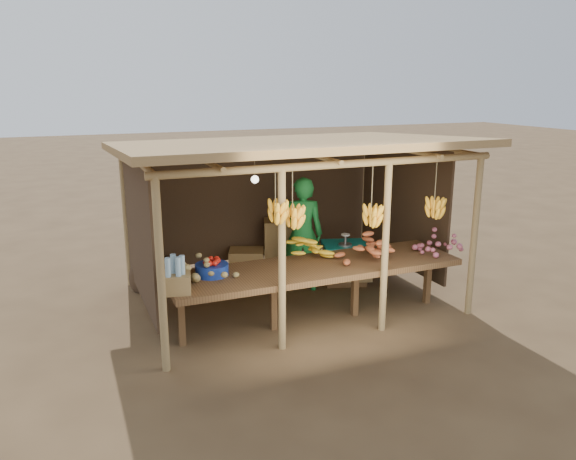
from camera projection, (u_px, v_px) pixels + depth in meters
name	position (u px, v px, depth m)	size (l,w,h in m)	color
ground	(288.00, 298.00, 8.40)	(60.00, 60.00, 0.00)	brown
stall_structure	(294.00, 172.00, 7.85)	(4.70, 3.50, 2.43)	#9A7C4F
counter	(316.00, 270.00, 7.37)	(3.90, 1.05, 0.80)	brown
potato_heap	(197.00, 265.00, 6.79)	(0.90, 0.54, 0.36)	#98854E
sweet_potato_heap	(369.00, 245.00, 7.64)	(0.93, 0.56, 0.36)	#C75F33
onion_heap	(445.00, 241.00, 7.83)	(0.79, 0.47, 0.36)	#BA5A6F
banana_pile	(305.00, 246.00, 7.60)	(0.64, 0.38, 0.35)	yellow
tomato_basin	(212.00, 268.00, 6.96)	(0.42, 0.42, 0.22)	navy
bottle_box	(175.00, 279.00, 6.35)	(0.40, 0.35, 0.44)	olive
vendor	(302.00, 234.00, 8.55)	(0.64, 0.42, 1.77)	#19742F
tarp_crate	(345.00, 262.00, 8.98)	(0.86, 0.79, 0.84)	brown
carton_stack	(270.00, 251.00, 9.35)	(1.30, 0.62, 0.89)	olive
burlap_sacks	(156.00, 273.00, 8.72)	(0.85, 0.45, 0.60)	#412E1E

